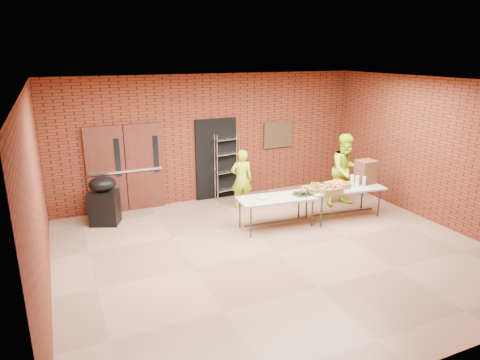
# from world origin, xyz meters

# --- Properties ---
(room) EXTENTS (8.08, 7.08, 3.28)m
(room) POSITION_xyz_m (0.00, 0.00, 1.60)
(room) COLOR brown
(room) RESTS_ON ground
(double_doors) EXTENTS (1.78, 0.12, 2.10)m
(double_doors) POSITION_xyz_m (-2.20, 3.44, 1.05)
(double_doors) COLOR #4D2016
(double_doors) RESTS_ON room
(dark_doorway) EXTENTS (1.10, 0.06, 2.10)m
(dark_doorway) POSITION_xyz_m (0.10, 3.46, 1.05)
(dark_doorway) COLOR black
(dark_doorway) RESTS_ON room
(bronze_plaque) EXTENTS (0.85, 0.04, 0.70)m
(bronze_plaque) POSITION_xyz_m (1.90, 3.45, 1.55)
(bronze_plaque) COLOR #3D2A18
(bronze_plaque) RESTS_ON room
(wire_rack) EXTENTS (0.66, 0.31, 1.72)m
(wire_rack) POSITION_xyz_m (0.35, 3.32, 0.86)
(wire_rack) COLOR silver
(wire_rack) RESTS_ON room
(table_left) EXTENTS (1.74, 0.85, 0.69)m
(table_left) POSITION_xyz_m (0.59, 1.08, 0.63)
(table_left) COLOR tan
(table_left) RESTS_ON room
(table_right) EXTENTS (1.87, 0.96, 0.74)m
(table_right) POSITION_xyz_m (2.28, 0.97, 0.68)
(table_right) COLOR tan
(table_right) RESTS_ON room
(basket_bananas) EXTENTS (0.40, 0.31, 0.13)m
(basket_bananas) POSITION_xyz_m (1.51, 0.98, 0.79)
(basket_bananas) COLOR #AF7646
(basket_bananas) RESTS_ON table_right
(basket_oranges) EXTENTS (0.50, 0.39, 0.15)m
(basket_oranges) POSITION_xyz_m (2.10, 0.99, 0.80)
(basket_oranges) COLOR #AF7646
(basket_oranges) RESTS_ON table_right
(basket_apples) EXTENTS (0.49, 0.38, 0.15)m
(basket_apples) POSITION_xyz_m (1.77, 0.81, 0.80)
(basket_apples) COLOR #AF7646
(basket_apples) RESTS_ON table_right
(muffin_tray) EXTENTS (0.41, 0.41, 0.10)m
(muffin_tray) POSITION_xyz_m (1.18, 1.02, 0.74)
(muffin_tray) COLOR #124419
(muffin_tray) RESTS_ON table_left
(napkin_box) EXTENTS (0.20, 0.13, 0.07)m
(napkin_box) POSITION_xyz_m (0.26, 1.03, 0.72)
(napkin_box) COLOR silver
(napkin_box) RESTS_ON table_left
(coffee_dispenser) EXTENTS (0.42, 0.37, 0.55)m
(coffee_dispenser) POSITION_xyz_m (2.94, 1.04, 1.01)
(coffee_dispenser) COLOR #53331C
(coffee_dispenser) RESTS_ON table_right
(cup_stack_front) EXTENTS (0.09, 0.09, 0.26)m
(cup_stack_front) POSITION_xyz_m (2.58, 0.88, 0.87)
(cup_stack_front) COLOR silver
(cup_stack_front) RESTS_ON table_right
(cup_stack_mid) EXTENTS (0.08, 0.08, 0.23)m
(cup_stack_mid) POSITION_xyz_m (2.75, 0.85, 0.85)
(cup_stack_mid) COLOR silver
(cup_stack_mid) RESTS_ON table_right
(cup_stack_back) EXTENTS (0.09, 0.09, 0.26)m
(cup_stack_back) POSITION_xyz_m (2.51, 0.98, 0.87)
(cup_stack_back) COLOR silver
(cup_stack_back) RESTS_ON table_right
(covered_grill) EXTENTS (0.75, 0.70, 1.10)m
(covered_grill) POSITION_xyz_m (-2.82, 2.80, 0.55)
(covered_grill) COLOR black
(covered_grill) RESTS_ON room
(volunteer_woman) EXTENTS (0.59, 0.44, 1.46)m
(volunteer_woman) POSITION_xyz_m (0.41, 2.54, 0.73)
(volunteer_woman) COLOR #A8CE16
(volunteer_woman) RESTS_ON room
(volunteer_man) EXTENTS (0.91, 0.73, 1.81)m
(volunteer_man) POSITION_xyz_m (2.84, 1.66, 0.90)
(volunteer_man) COLOR #A8CE16
(volunteer_man) RESTS_ON room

